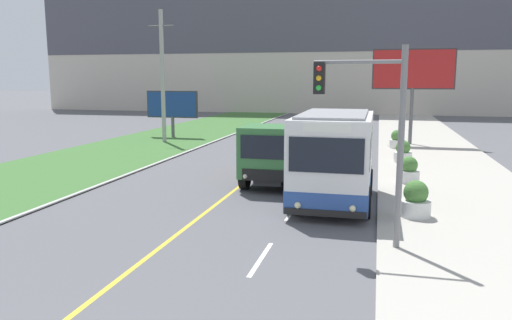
{
  "coord_description": "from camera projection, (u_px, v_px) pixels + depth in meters",
  "views": [
    {
      "loc": [
        5.41,
        -3.55,
        4.37
      ],
      "look_at": [
        1.1,
        14.02,
        1.4
      ],
      "focal_mm": 35.0,
      "sensor_mm": 36.0,
      "label": 1
    }
  ],
  "objects": [
    {
      "name": "planter_round_third",
      "position": [
        403.0,
        152.0,
        25.82
      ],
      "size": [
        0.93,
        0.93,
        1.13
      ],
      "color": "silver",
      "rests_on": "sidewalk_right"
    },
    {
      "name": "planter_round_second",
      "position": [
        409.0,
        171.0,
        20.7
      ],
      "size": [
        0.89,
        0.89,
        1.1
      ],
      "color": "silver",
      "rests_on": "sidewalk_right"
    },
    {
      "name": "utility_pole_far",
      "position": [
        163.0,
        76.0,
        33.87
      ],
      "size": [
        1.8,
        0.28,
        8.9
      ],
      "color": "#9E9E99",
      "rests_on": "ground_plane"
    },
    {
      "name": "billboard_large",
      "position": [
        413.0,
        72.0,
        32.29
      ],
      "size": [
        5.19,
        0.24,
        6.26
      ],
      "color": "#59595B",
      "rests_on": "ground_plane"
    },
    {
      "name": "traffic_light_mast",
      "position": [
        373.0,
        121.0,
        12.46
      ],
      "size": [
        2.28,
        0.32,
        5.17
      ],
      "color": "slate",
      "rests_on": "ground_plane"
    },
    {
      "name": "apartment_block_background",
      "position": [
        338.0,
        27.0,
        63.88
      ],
      "size": [
        80.0,
        8.04,
        21.66
      ],
      "color": "beige",
      "rests_on": "ground_plane"
    },
    {
      "name": "planter_round_near",
      "position": [
        415.0,
        201.0,
        15.59
      ],
      "size": [
        0.95,
        0.95,
        1.15
      ],
      "color": "silver",
      "rests_on": "sidewalk_right"
    },
    {
      "name": "car_distant",
      "position": [
        318.0,
        134.0,
        33.07
      ],
      "size": [
        1.8,
        4.3,
        1.45
      ],
      "color": "silver",
      "rests_on": "ground_plane"
    },
    {
      "name": "billboard_small",
      "position": [
        172.0,
        105.0,
        37.02
      ],
      "size": [
        3.96,
        0.24,
        3.47
      ],
      "color": "#59595B",
      "rests_on": "ground_plane"
    },
    {
      "name": "city_bus",
      "position": [
        334.0,
        159.0,
        17.26
      ],
      "size": [
        2.67,
        5.4,
        3.21
      ],
      "color": "white",
      "rests_on": "ground_plane"
    },
    {
      "name": "planter_round_far",
      "position": [
        397.0,
        140.0,
        30.98
      ],
      "size": [
        0.92,
        0.92,
        1.13
      ],
      "color": "silver",
      "rests_on": "sidewalk_right"
    },
    {
      "name": "dump_truck",
      "position": [
        277.0,
        155.0,
        20.45
      ],
      "size": [
        2.5,
        6.1,
        2.52
      ],
      "color": "black",
      "rests_on": "ground_plane"
    }
  ]
}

